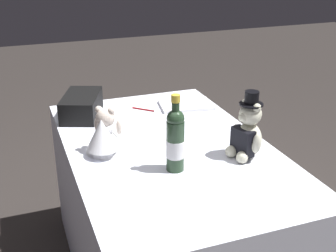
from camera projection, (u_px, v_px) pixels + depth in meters
reception_table at (168, 216)px, 2.20m from camera, size 1.45×0.90×0.78m
teddy_bear_groom at (247, 133)px, 1.91m from camera, size 0.16×0.15×0.30m
teddy_bear_bride at (105, 134)px, 1.96m from camera, size 0.23×0.22×0.21m
champagne_bottle at (175, 139)px, 1.79m from camera, size 0.08×0.08×0.33m
signing_pen at (144, 109)px, 2.47m from camera, size 0.10×0.11×0.01m
gift_case_black at (82, 105)px, 2.37m from camera, size 0.36×0.28×0.12m
guestbook at (186, 105)px, 2.53m from camera, size 0.24×0.32×0.02m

